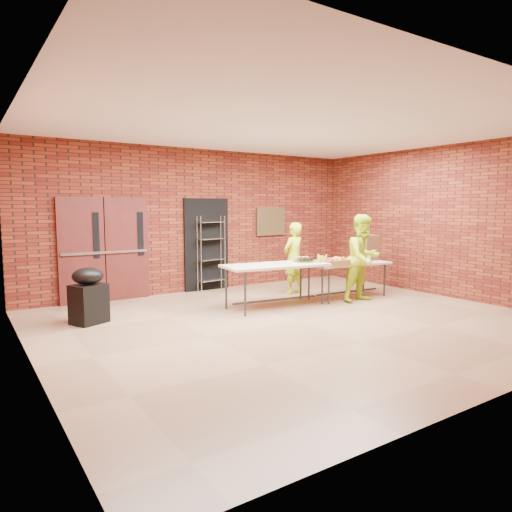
{
  "coord_description": "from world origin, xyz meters",
  "views": [
    {
      "loc": [
        -4.68,
        -5.85,
        1.91
      ],
      "look_at": [
        0.1,
        1.4,
        0.97
      ],
      "focal_mm": 32.0,
      "sensor_mm": 36.0,
      "label": 1
    }
  ],
  "objects_px": {
    "volunteer_man": "(363,258)",
    "coffee_dispenser": "(367,247)",
    "table_right": "(348,266)",
    "volunteer_woman": "(293,258)",
    "table_left": "(275,268)",
    "wire_rack": "(211,253)",
    "covered_grill": "(89,295)"
  },
  "relations": [
    {
      "from": "volunteer_man",
      "to": "coffee_dispenser",
      "type": "bearing_deg",
      "value": 36.66
    },
    {
      "from": "table_right",
      "to": "volunteer_woman",
      "type": "bearing_deg",
      "value": 130.7
    },
    {
      "from": "table_left",
      "to": "wire_rack",
      "type": "bearing_deg",
      "value": 102.36
    },
    {
      "from": "coffee_dispenser",
      "to": "volunteer_man",
      "type": "bearing_deg",
      "value": -141.69
    },
    {
      "from": "table_right",
      "to": "volunteer_man",
      "type": "relative_size",
      "value": 1.06
    },
    {
      "from": "table_right",
      "to": "covered_grill",
      "type": "relative_size",
      "value": 2.01
    },
    {
      "from": "covered_grill",
      "to": "volunteer_man",
      "type": "xyz_separation_m",
      "value": [
        5.07,
        -1.22,
        0.42
      ]
    },
    {
      "from": "wire_rack",
      "to": "covered_grill",
      "type": "distance_m",
      "value": 3.46
    },
    {
      "from": "table_left",
      "to": "volunteer_man",
      "type": "xyz_separation_m",
      "value": [
        1.78,
        -0.55,
        0.12
      ]
    },
    {
      "from": "table_left",
      "to": "table_right",
      "type": "xyz_separation_m",
      "value": [
        1.8,
        -0.1,
        -0.08
      ]
    },
    {
      "from": "table_left",
      "to": "table_right",
      "type": "bearing_deg",
      "value": 3.68
    },
    {
      "from": "coffee_dispenser",
      "to": "volunteer_man",
      "type": "xyz_separation_m",
      "value": [
        -0.74,
        -0.59,
        -0.14
      ]
    },
    {
      "from": "wire_rack",
      "to": "table_right",
      "type": "relative_size",
      "value": 0.92
    },
    {
      "from": "table_right",
      "to": "coffee_dispenser",
      "type": "height_order",
      "value": "coffee_dispenser"
    },
    {
      "from": "covered_grill",
      "to": "volunteer_woman",
      "type": "xyz_separation_m",
      "value": [
        4.39,
        0.19,
        0.32
      ]
    },
    {
      "from": "table_right",
      "to": "volunteer_man",
      "type": "distance_m",
      "value": 0.49
    },
    {
      "from": "covered_grill",
      "to": "table_right",
      "type": "bearing_deg",
      "value": -33.14
    },
    {
      "from": "table_left",
      "to": "covered_grill",
      "type": "height_order",
      "value": "covered_grill"
    },
    {
      "from": "wire_rack",
      "to": "table_left",
      "type": "relative_size",
      "value": 0.82
    },
    {
      "from": "table_left",
      "to": "volunteer_woman",
      "type": "xyz_separation_m",
      "value": [
        1.1,
        0.86,
        0.03
      ]
    },
    {
      "from": "wire_rack",
      "to": "covered_grill",
      "type": "relative_size",
      "value": 1.84
    },
    {
      "from": "volunteer_man",
      "to": "wire_rack",
      "type": "bearing_deg",
      "value": 124.32
    },
    {
      "from": "table_right",
      "to": "volunteer_woman",
      "type": "height_order",
      "value": "volunteer_woman"
    },
    {
      "from": "wire_rack",
      "to": "coffee_dispenser",
      "type": "distance_m",
      "value": 3.49
    },
    {
      "from": "volunteer_man",
      "to": "covered_grill",
      "type": "bearing_deg",
      "value": 164.85
    },
    {
      "from": "wire_rack",
      "to": "coffee_dispenser",
      "type": "relative_size",
      "value": 3.09
    },
    {
      "from": "volunteer_woman",
      "to": "volunteer_man",
      "type": "bearing_deg",
      "value": 100.92
    },
    {
      "from": "wire_rack",
      "to": "volunteer_man",
      "type": "distance_m",
      "value": 3.4
    },
    {
      "from": "table_right",
      "to": "table_left",
      "type": "bearing_deg",
      "value": -178.5
    },
    {
      "from": "covered_grill",
      "to": "volunteer_man",
      "type": "height_order",
      "value": "volunteer_man"
    },
    {
      "from": "wire_rack",
      "to": "table_left",
      "type": "bearing_deg",
      "value": -93.23
    },
    {
      "from": "table_right",
      "to": "volunteer_man",
      "type": "bearing_deg",
      "value": -87.94
    }
  ]
}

